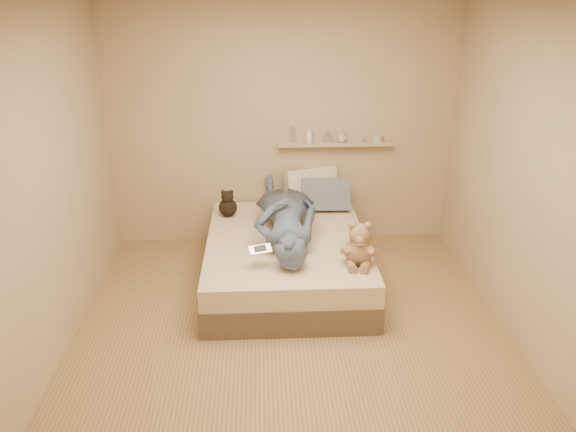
{
  "coord_description": "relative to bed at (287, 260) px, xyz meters",
  "views": [
    {
      "loc": [
        -0.22,
        -3.82,
        2.72
      ],
      "look_at": [
        0.0,
        0.65,
        0.8
      ],
      "focal_mm": 35.0,
      "sensor_mm": 36.0,
      "label": 1
    }
  ],
  "objects": [
    {
      "name": "game_console",
      "position": [
        -0.25,
        -0.55,
        0.39
      ],
      "size": [
        0.21,
        0.13,
        0.07
      ],
      "color": "silver",
      "rests_on": "bed"
    },
    {
      "name": "pillow_grey",
      "position": [
        0.44,
        0.69,
        0.4
      ],
      "size": [
        0.51,
        0.28,
        0.37
      ],
      "primitive_type": "cube",
      "rotation": [
        -0.4,
        0.0,
        -0.03
      ],
      "color": "slate",
      "rests_on": "bed"
    },
    {
      "name": "bed",
      "position": [
        0.0,
        0.0,
        0.0
      ],
      "size": [
        1.5,
        1.9,
        0.45
      ],
      "color": "brown",
      "rests_on": "floor"
    },
    {
      "name": "teddy_bear",
      "position": [
        0.59,
        -0.54,
        0.39
      ],
      "size": [
        0.33,
        0.33,
        0.41
      ],
      "color": "#956F51",
      "rests_on": "bed"
    },
    {
      "name": "wall_shelf",
      "position": [
        0.55,
        0.91,
        0.88
      ],
      "size": [
        1.2,
        0.12,
        0.03
      ],
      "primitive_type": "cube",
      "color": "tan",
      "rests_on": "wall_back"
    },
    {
      "name": "person",
      "position": [
        -0.01,
        0.11,
        0.42
      ],
      "size": [
        0.6,
        1.64,
        0.39
      ],
      "primitive_type": "imported",
      "rotation": [
        0.0,
        0.0,
        3.14
      ],
      "color": "#4D5E79",
      "rests_on": "bed"
    },
    {
      "name": "room",
      "position": [
        0.0,
        -0.93,
        1.08
      ],
      "size": [
        3.8,
        3.8,
        3.8
      ],
      "color": "#A07F52",
      "rests_on": "ground"
    },
    {
      "name": "pillow_cream",
      "position": [
        0.3,
        0.83,
        0.43
      ],
      "size": [
        0.61,
        0.42,
        0.43
      ],
      "primitive_type": "cube",
      "rotation": [
        -0.3,
        0.0,
        0.3
      ],
      "color": "beige",
      "rests_on": "bed"
    },
    {
      "name": "dark_plush",
      "position": [
        -0.57,
        0.57,
        0.35
      ],
      "size": [
        0.19,
        0.19,
        0.29
      ],
      "color": "black",
      "rests_on": "bed"
    },
    {
      "name": "shelf_bottles",
      "position": [
        0.56,
        0.91,
        0.96
      ],
      "size": [
        0.95,
        0.11,
        0.18
      ],
      "color": "silver",
      "rests_on": "wall_shelf"
    }
  ]
}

